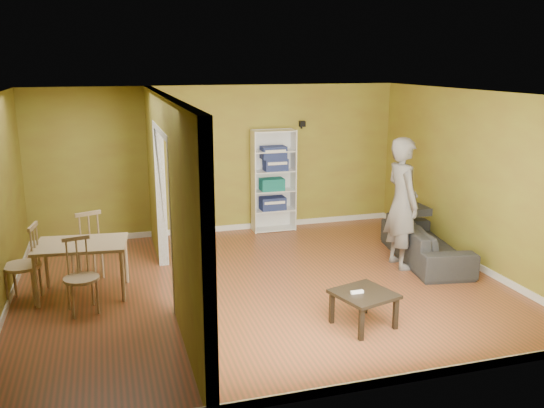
{
  "coord_description": "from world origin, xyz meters",
  "views": [
    {
      "loc": [
        -1.95,
        -7.12,
        3.01
      ],
      "look_at": [
        0.2,
        0.2,
        1.1
      ],
      "focal_mm": 38.0,
      "sensor_mm": 36.0,
      "label": 1
    }
  ],
  "objects_px": {
    "bookshelf": "(273,180)",
    "chair_far": "(86,244)",
    "sofa": "(426,236)",
    "chair_near": "(81,276)",
    "person": "(403,192)",
    "coffee_table": "(364,298)",
    "chair_left": "(22,264)",
    "dining_table": "(82,249)"
  },
  "relations": [
    {
      "from": "coffee_table",
      "to": "chair_left",
      "type": "bearing_deg",
      "value": 154.19
    },
    {
      "from": "dining_table",
      "to": "chair_left",
      "type": "relative_size",
      "value": 1.12
    },
    {
      "from": "dining_table",
      "to": "chair_far",
      "type": "height_order",
      "value": "chair_far"
    },
    {
      "from": "coffee_table",
      "to": "dining_table",
      "type": "relative_size",
      "value": 0.55
    },
    {
      "from": "person",
      "to": "bookshelf",
      "type": "bearing_deg",
      "value": 29.13
    },
    {
      "from": "chair_near",
      "to": "chair_far",
      "type": "xyz_separation_m",
      "value": [
        0.03,
        1.2,
        0.04
      ]
    },
    {
      "from": "coffee_table",
      "to": "dining_table",
      "type": "distance_m",
      "value": 3.67
    },
    {
      "from": "bookshelf",
      "to": "person",
      "type": "bearing_deg",
      "value": -61.83
    },
    {
      "from": "person",
      "to": "chair_left",
      "type": "distance_m",
      "value": 5.3
    },
    {
      "from": "bookshelf",
      "to": "coffee_table",
      "type": "bearing_deg",
      "value": -91.6
    },
    {
      "from": "bookshelf",
      "to": "chair_near",
      "type": "relative_size",
      "value": 1.97
    },
    {
      "from": "coffee_table",
      "to": "chair_near",
      "type": "relative_size",
      "value": 0.67
    },
    {
      "from": "coffee_table",
      "to": "dining_table",
      "type": "bearing_deg",
      "value": 148.87
    },
    {
      "from": "person",
      "to": "chair_near",
      "type": "relative_size",
      "value": 2.46
    },
    {
      "from": "chair_near",
      "to": "chair_far",
      "type": "distance_m",
      "value": 1.2
    },
    {
      "from": "coffee_table",
      "to": "chair_left",
      "type": "relative_size",
      "value": 0.61
    },
    {
      "from": "bookshelf",
      "to": "chair_far",
      "type": "height_order",
      "value": "bookshelf"
    },
    {
      "from": "person",
      "to": "chair_far",
      "type": "bearing_deg",
      "value": 80.73
    },
    {
      "from": "person",
      "to": "chair_left",
      "type": "height_order",
      "value": "person"
    },
    {
      "from": "chair_far",
      "to": "sofa",
      "type": "bearing_deg",
      "value": 150.61
    },
    {
      "from": "person",
      "to": "coffee_table",
      "type": "distance_m",
      "value": 2.35
    },
    {
      "from": "person",
      "to": "dining_table",
      "type": "height_order",
      "value": "person"
    },
    {
      "from": "sofa",
      "to": "bookshelf",
      "type": "relative_size",
      "value": 1.1
    },
    {
      "from": "person",
      "to": "chair_near",
      "type": "xyz_separation_m",
      "value": [
        -4.53,
        -0.39,
        -0.68
      ]
    },
    {
      "from": "sofa",
      "to": "chair_far",
      "type": "relative_size",
      "value": 2.0
    },
    {
      "from": "chair_left",
      "to": "chair_far",
      "type": "distance_m",
      "value": 1.01
    },
    {
      "from": "sofa",
      "to": "chair_near",
      "type": "height_order",
      "value": "chair_near"
    },
    {
      "from": "person",
      "to": "bookshelf",
      "type": "height_order",
      "value": "person"
    },
    {
      "from": "chair_left",
      "to": "sofa",
      "type": "bearing_deg",
      "value": 98.82
    },
    {
      "from": "coffee_table",
      "to": "chair_near",
      "type": "height_order",
      "value": "chair_near"
    },
    {
      "from": "bookshelf",
      "to": "chair_near",
      "type": "xyz_separation_m",
      "value": [
        -3.25,
        -2.78,
        -0.45
      ]
    },
    {
      "from": "coffee_table",
      "to": "chair_far",
      "type": "distance_m",
      "value": 4.0
    },
    {
      "from": "person",
      "to": "dining_table",
      "type": "distance_m",
      "value": 4.56
    },
    {
      "from": "sofa",
      "to": "person",
      "type": "xyz_separation_m",
      "value": [
        -0.5,
        -0.1,
        0.76
      ]
    },
    {
      "from": "coffee_table",
      "to": "chair_far",
      "type": "relative_size",
      "value": 0.62
    },
    {
      "from": "coffee_table",
      "to": "chair_far",
      "type": "xyz_separation_m",
      "value": [
        -3.1,
        2.52,
        0.15
      ]
    },
    {
      "from": "bookshelf",
      "to": "chair_left",
      "type": "relative_size",
      "value": 1.79
    },
    {
      "from": "chair_left",
      "to": "chair_near",
      "type": "relative_size",
      "value": 1.1
    },
    {
      "from": "bookshelf",
      "to": "chair_far",
      "type": "relative_size",
      "value": 1.81
    },
    {
      "from": "sofa",
      "to": "coffee_table",
      "type": "distance_m",
      "value": 2.62
    },
    {
      "from": "person",
      "to": "chair_far",
      "type": "distance_m",
      "value": 4.61
    },
    {
      "from": "coffee_table",
      "to": "chair_near",
      "type": "xyz_separation_m",
      "value": [
        -3.13,
        1.32,
        0.11
      ]
    }
  ]
}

